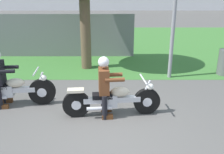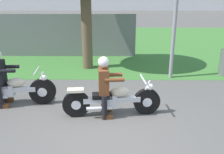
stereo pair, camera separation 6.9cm
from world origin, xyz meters
The scene contains 7 objects.
ground centered at (0.00, 0.00, 0.00)m, with size 120.00×120.00×0.00m, color #565451.
grass_verge centered at (0.00, 9.05, 0.00)m, with size 60.00×12.00×0.01m, color #3D7533.
motorcycle_lead centered at (0.14, 0.70, 0.38)m, with size 2.21×0.66×0.86m.
rider_lead centered at (-0.03, 0.69, 0.81)m, with size 0.58×0.50×1.38m.
motorcycle_follow centered at (-2.39, 1.21, 0.40)m, with size 2.25×0.66×0.89m.
rider_follow centered at (-2.55, 1.20, 0.82)m, with size 0.58×0.50×1.41m.
fence_segment centered at (-2.43, 6.10, 0.90)m, with size 7.00×0.06×1.80m, color slate.
Camera 2 is at (0.20, -4.35, 2.69)m, focal length 39.42 mm.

